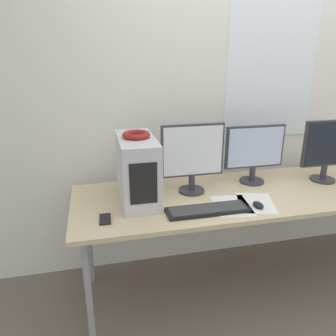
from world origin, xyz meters
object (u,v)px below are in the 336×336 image
monitor_main (192,155)px  keyboard (207,210)px  mouse (258,205)px  pc_tower (137,169)px  headphones (136,135)px  monitor_right_far (328,148)px  monitor_right_near (254,151)px  cell_phone (105,219)px

monitor_main → keyboard: size_ratio=0.94×
monitor_main → mouse: (0.32, -0.31, -0.24)m
pc_tower → headphones: size_ratio=2.94×
headphones → monitor_right_far: (1.34, 0.01, -0.17)m
headphones → monitor_main: size_ratio=0.36×
mouse → monitor_right_far: bearing=23.8°
keyboard → mouse: (0.31, -0.01, 0.00)m
monitor_right_near → mouse: size_ratio=4.58×
headphones → cell_phone: headphones is taller
monitor_right_near → keyboard: size_ratio=0.87×
cell_phone → monitor_right_far: bearing=11.1°
monitor_main → cell_phone: bearing=-155.3°
pc_tower → cell_phone: 0.37m
monitor_right_near → mouse: (-0.15, -0.38, -0.21)m
monitor_main → monitor_right_far: monitor_main is taller
headphones → monitor_right_near: 0.85m
headphones → mouse: headphones is taller
keyboard → cell_phone: bearing=176.8°
mouse → cell_phone: 0.90m
pc_tower → monitor_main: size_ratio=1.07×
monitor_right_far → keyboard: (-0.97, -0.28, -0.23)m
pc_tower → headphones: headphones is taller
headphones → monitor_right_near: (0.83, 0.10, -0.19)m
pc_tower → monitor_main: (0.36, 0.03, 0.05)m
pc_tower → monitor_right_near: size_ratio=1.15×
pc_tower → mouse: 0.76m
cell_phone → mouse: bearing=-0.8°
keyboard → mouse: 0.31m
pc_tower → monitor_main: 0.37m
headphones → keyboard: size_ratio=0.34×
monitor_main → mouse: bearing=-44.3°
pc_tower → keyboard: (0.37, -0.27, -0.19)m
pc_tower → monitor_right_far: (1.34, 0.01, 0.04)m
keyboard → monitor_right_far: bearing=15.9°
cell_phone → pc_tower: bearing=49.1°
pc_tower → mouse: (0.68, -0.28, -0.18)m
monitor_main → monitor_right_near: 0.47m
monitor_right_far → keyboard: monitor_right_far is taller
pc_tower → monitor_right_far: monitor_right_far is taller
monitor_right_near → monitor_main: bearing=-172.2°
cell_phone → keyboard: bearing=-1.1°
pc_tower → monitor_right_far: bearing=0.5°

